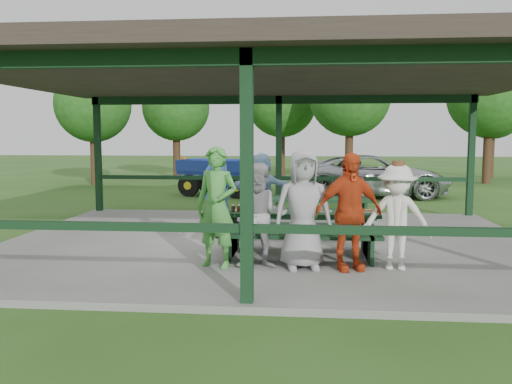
# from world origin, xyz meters

# --- Properties ---
(ground) EXTENTS (90.00, 90.00, 0.00)m
(ground) POSITION_xyz_m (0.00, 0.00, 0.00)
(ground) COLOR #2A541A
(ground) RESTS_ON ground
(concrete_slab) EXTENTS (10.00, 8.00, 0.10)m
(concrete_slab) POSITION_xyz_m (0.00, 0.00, 0.05)
(concrete_slab) COLOR slate
(concrete_slab) RESTS_ON ground
(pavilion_structure) EXTENTS (10.60, 8.60, 3.24)m
(pavilion_structure) POSITION_xyz_m (0.00, 0.00, 3.17)
(pavilion_structure) COLOR black
(pavilion_structure) RESTS_ON concrete_slab
(picnic_table_near) EXTENTS (2.60, 1.39, 0.75)m
(picnic_table_near) POSITION_xyz_m (0.60, -1.20, 0.57)
(picnic_table_near) COLOR black
(picnic_table_near) RESTS_ON concrete_slab
(picnic_table_far) EXTENTS (2.61, 1.39, 0.75)m
(picnic_table_far) POSITION_xyz_m (0.74, 0.80, 0.58)
(picnic_table_far) COLOR black
(picnic_table_far) RESTS_ON concrete_slab
(table_setting) EXTENTS (2.35, 0.45, 0.10)m
(table_setting) POSITION_xyz_m (0.54, -1.17, 0.88)
(table_setting) COLOR white
(table_setting) RESTS_ON picnic_table_near
(contestant_green) EXTENTS (0.77, 0.63, 1.84)m
(contestant_green) POSITION_xyz_m (-0.65, -2.07, 1.02)
(contestant_green) COLOR #409239
(contestant_green) RESTS_ON concrete_slab
(contestant_grey_left) EXTENTS (0.83, 0.68, 1.59)m
(contestant_grey_left) POSITION_xyz_m (0.03, -2.08, 0.90)
(contestant_grey_left) COLOR #98979A
(contestant_grey_left) RESTS_ON concrete_slab
(contestant_grey_mid) EXTENTS (0.96, 0.72, 1.80)m
(contestant_grey_mid) POSITION_xyz_m (0.66, -2.09, 1.00)
(contestant_grey_mid) COLOR gray
(contestant_grey_mid) RESTS_ON concrete_slab
(contestant_red) EXTENTS (1.11, 0.73, 1.75)m
(contestant_red) POSITION_xyz_m (1.34, -2.09, 0.98)
(contestant_red) COLOR #C33B16
(contestant_red) RESTS_ON concrete_slab
(contestant_white_fedora) EXTENTS (1.10, 0.74, 1.63)m
(contestant_white_fedora) POSITION_xyz_m (2.05, -1.98, 0.89)
(contestant_white_fedora) COLOR silver
(contestant_white_fedora) RESTS_ON concrete_slab
(spectator_lblue) EXTENTS (1.51, 0.48, 1.63)m
(spectator_lblue) POSITION_xyz_m (-0.27, 1.74, 0.91)
(spectator_lblue) COLOR #8AB0D5
(spectator_lblue) RESTS_ON concrete_slab
(spectator_blue) EXTENTS (0.71, 0.56, 1.70)m
(spectator_blue) POSITION_xyz_m (-1.34, 2.20, 0.95)
(spectator_blue) COLOR #4672B6
(spectator_blue) RESTS_ON concrete_slab
(spectator_grey) EXTENTS (0.90, 0.81, 1.51)m
(spectator_grey) POSITION_xyz_m (1.67, 1.57, 0.86)
(spectator_grey) COLOR gray
(spectator_grey) RESTS_ON concrete_slab
(pickup_truck) EXTENTS (5.33, 2.77, 1.43)m
(pickup_truck) POSITION_xyz_m (2.97, 8.52, 0.72)
(pickup_truck) COLOR silver
(pickup_truck) RESTS_ON ground
(farm_trailer) EXTENTS (3.89, 2.26, 1.35)m
(farm_trailer) POSITION_xyz_m (-2.26, 8.66, 0.67)
(farm_trailer) COLOR navy
(farm_trailer) RESTS_ON ground
(tree_far_left) EXTENTS (3.24, 3.24, 5.07)m
(tree_far_left) POSITION_xyz_m (-5.58, 15.86, 3.43)
(tree_far_left) COLOR #362115
(tree_far_left) RESTS_ON ground
(tree_left) EXTENTS (3.54, 3.54, 5.54)m
(tree_left) POSITION_xyz_m (-0.54, 17.58, 3.75)
(tree_left) COLOR #362115
(tree_left) RESTS_ON ground
(tree_mid) EXTENTS (3.64, 3.64, 5.68)m
(tree_mid) POSITION_xyz_m (2.63, 14.55, 3.85)
(tree_mid) COLOR #362115
(tree_mid) RESTS_ON ground
(tree_right) EXTENTS (3.59, 3.59, 5.61)m
(tree_right) POSITION_xyz_m (8.57, 14.29, 3.80)
(tree_right) COLOR #362115
(tree_right) RESTS_ON ground
(tree_edge_left) EXTENTS (3.21, 3.21, 5.01)m
(tree_edge_left) POSITION_xyz_m (-8.30, 12.29, 3.39)
(tree_edge_left) COLOR #362115
(tree_edge_left) RESTS_ON ground
(tree_far_right) EXTENTS (3.39, 3.39, 5.30)m
(tree_far_right) POSITION_xyz_m (9.82, 17.69, 3.59)
(tree_far_right) COLOR #362115
(tree_far_right) RESTS_ON ground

